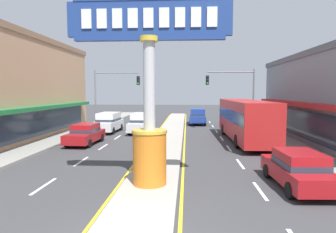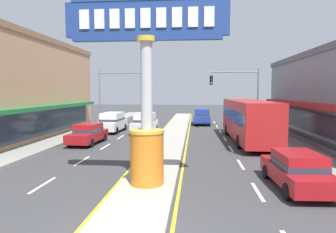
{
  "view_description": "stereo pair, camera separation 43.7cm",
  "coord_description": "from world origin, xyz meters",
  "px_view_note": "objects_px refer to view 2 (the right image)",
  "views": [
    {
      "loc": [
        1.53,
        -6.91,
        3.98
      ],
      "look_at": [
        0.49,
        9.11,
        2.6
      ],
      "focal_mm": 31.47,
      "sensor_mm": 36.0,
      "label": 1
    },
    {
      "loc": [
        1.97,
        -6.87,
        3.98
      ],
      "look_at": [
        0.49,
        9.11,
        2.6
      ],
      "focal_mm": 31.47,
      "sensor_mm": 36.0,
      "label": 2
    }
  ],
  "objects_px": {
    "sedan_far_left_oncoming": "(297,170)",
    "sedan_near_right_lane": "(88,133)",
    "suv_near_left_lane": "(145,123)",
    "bus_mid_left_lane": "(248,118)",
    "district_sign": "(147,100)",
    "suv_kerb_right": "(202,116)",
    "traffic_light_right_side": "(240,89)",
    "traffic_light_left_side": "(116,89)",
    "suv_far_right_lane": "(112,122)"
  },
  "relations": [
    {
      "from": "traffic_light_left_side",
      "to": "suv_near_left_lane",
      "type": "bearing_deg",
      "value": -38.71
    },
    {
      "from": "district_sign",
      "to": "traffic_light_right_side",
      "type": "bearing_deg",
      "value": 70.52
    },
    {
      "from": "district_sign",
      "to": "suv_kerb_right",
      "type": "relative_size",
      "value": 1.62
    },
    {
      "from": "district_sign",
      "to": "traffic_light_right_side",
      "type": "xyz_separation_m",
      "value": [
        6.4,
        18.1,
        0.63
      ]
    },
    {
      "from": "suv_near_left_lane",
      "to": "suv_kerb_right",
      "type": "distance_m",
      "value": 9.56
    },
    {
      "from": "suv_kerb_right",
      "to": "sedan_far_left_oncoming",
      "type": "bearing_deg",
      "value": -81.9
    },
    {
      "from": "suv_near_left_lane",
      "to": "bus_mid_left_lane",
      "type": "xyz_separation_m",
      "value": [
        8.93,
        -4.14,
        0.88
      ]
    },
    {
      "from": "suv_far_right_lane",
      "to": "suv_near_left_lane",
      "type": "height_order",
      "value": "same"
    },
    {
      "from": "district_sign",
      "to": "bus_mid_left_lane",
      "type": "height_order",
      "value": "district_sign"
    },
    {
      "from": "suv_near_left_lane",
      "to": "suv_kerb_right",
      "type": "relative_size",
      "value": 1.0
    },
    {
      "from": "sedan_near_right_lane",
      "to": "suv_far_right_lane",
      "type": "distance_m",
      "value": 6.57
    },
    {
      "from": "suv_near_left_lane",
      "to": "sedan_near_right_lane",
      "type": "bearing_deg",
      "value": -117.9
    },
    {
      "from": "traffic_light_right_side",
      "to": "bus_mid_left_lane",
      "type": "distance_m",
      "value": 6.83
    },
    {
      "from": "sedan_far_left_oncoming",
      "to": "sedan_near_right_lane",
      "type": "bearing_deg",
      "value": 142.83
    },
    {
      "from": "suv_far_right_lane",
      "to": "bus_mid_left_lane",
      "type": "distance_m",
      "value": 13.06
    },
    {
      "from": "traffic_light_right_side",
      "to": "suv_far_right_lane",
      "type": "xyz_separation_m",
      "value": [
        -12.52,
        -1.91,
        -3.26
      ]
    },
    {
      "from": "suv_far_right_lane",
      "to": "suv_near_left_lane",
      "type": "relative_size",
      "value": 1.01
    },
    {
      "from": "traffic_light_right_side",
      "to": "bus_mid_left_lane",
      "type": "relative_size",
      "value": 0.55
    },
    {
      "from": "traffic_light_left_side",
      "to": "suv_far_right_lane",
      "type": "bearing_deg",
      "value": -83.51
    },
    {
      "from": "traffic_light_right_side",
      "to": "sedan_far_left_oncoming",
      "type": "distance_m",
      "value": 18.09
    },
    {
      "from": "traffic_light_left_side",
      "to": "traffic_light_right_side",
      "type": "distance_m",
      "value": 12.82
    },
    {
      "from": "suv_near_left_lane",
      "to": "bus_mid_left_lane",
      "type": "distance_m",
      "value": 9.89
    },
    {
      "from": "traffic_light_left_side",
      "to": "traffic_light_right_side",
      "type": "relative_size",
      "value": 1.0
    },
    {
      "from": "traffic_light_right_side",
      "to": "sedan_far_left_oncoming",
      "type": "xyz_separation_m",
      "value": [
        -0.28,
        -17.76,
        -3.46
      ]
    },
    {
      "from": "traffic_light_right_side",
      "to": "suv_near_left_lane",
      "type": "bearing_deg",
      "value": -166.31
    },
    {
      "from": "traffic_light_right_side",
      "to": "sedan_near_right_lane",
      "type": "height_order",
      "value": "traffic_light_right_side"
    },
    {
      "from": "district_sign",
      "to": "sedan_far_left_oncoming",
      "type": "distance_m",
      "value": 6.75
    },
    {
      "from": "traffic_light_right_side",
      "to": "suv_far_right_lane",
      "type": "relative_size",
      "value": 1.33
    },
    {
      "from": "sedan_far_left_oncoming",
      "to": "suv_kerb_right",
      "type": "xyz_separation_m",
      "value": [
        -3.31,
        23.24,
        0.2
      ]
    },
    {
      "from": "district_sign",
      "to": "suv_far_right_lane",
      "type": "relative_size",
      "value": 1.62
    },
    {
      "from": "traffic_light_left_side",
      "to": "bus_mid_left_lane",
      "type": "relative_size",
      "value": 0.55
    },
    {
      "from": "traffic_light_left_side",
      "to": "bus_mid_left_lane",
      "type": "bearing_deg",
      "value": -29.27
    },
    {
      "from": "suv_near_left_lane",
      "to": "sedan_far_left_oncoming",
      "type": "distance_m",
      "value": 17.9
    },
    {
      "from": "traffic_light_left_side",
      "to": "sedan_near_right_lane",
      "type": "height_order",
      "value": "traffic_light_left_side"
    },
    {
      "from": "sedan_near_right_lane",
      "to": "suv_near_left_lane",
      "type": "distance_m",
      "value": 7.05
    },
    {
      "from": "suv_kerb_right",
      "to": "suv_near_left_lane",
      "type": "bearing_deg",
      "value": -126.1
    },
    {
      "from": "traffic_light_left_side",
      "to": "district_sign",
      "type": "bearing_deg",
      "value": -71.12
    },
    {
      "from": "traffic_light_right_side",
      "to": "traffic_light_left_side",
      "type": "bearing_deg",
      "value": 177.19
    },
    {
      "from": "sedan_near_right_lane",
      "to": "suv_kerb_right",
      "type": "xyz_separation_m",
      "value": [
        8.93,
        13.96,
        0.2
      ]
    },
    {
      "from": "traffic_light_right_side",
      "to": "bus_mid_left_lane",
      "type": "bearing_deg",
      "value": -92.56
    },
    {
      "from": "sedan_far_left_oncoming",
      "to": "bus_mid_left_lane",
      "type": "bearing_deg",
      "value": 90.02
    },
    {
      "from": "traffic_light_right_side",
      "to": "suv_near_left_lane",
      "type": "xyz_separation_m",
      "value": [
        -9.22,
        -2.25,
        -3.26
      ]
    },
    {
      "from": "traffic_light_left_side",
      "to": "sedan_far_left_oncoming",
      "type": "distance_m",
      "value": 22.51
    },
    {
      "from": "traffic_light_left_side",
      "to": "sedan_near_right_lane",
      "type": "bearing_deg",
      "value": -88.19
    },
    {
      "from": "suv_far_right_lane",
      "to": "suv_near_left_lane",
      "type": "bearing_deg",
      "value": -5.89
    },
    {
      "from": "bus_mid_left_lane",
      "to": "suv_far_right_lane",
      "type": "bearing_deg",
      "value": 159.87
    },
    {
      "from": "suv_kerb_right",
      "to": "district_sign",
      "type": "bearing_deg",
      "value": -96.81
    },
    {
      "from": "suv_far_right_lane",
      "to": "suv_near_left_lane",
      "type": "xyz_separation_m",
      "value": [
        3.3,
        -0.34,
        0.0
      ]
    },
    {
      "from": "sedan_near_right_lane",
      "to": "sedan_far_left_oncoming",
      "type": "distance_m",
      "value": 15.36
    },
    {
      "from": "traffic_light_right_side",
      "to": "sedan_near_right_lane",
      "type": "bearing_deg",
      "value": -145.89
    }
  ]
}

